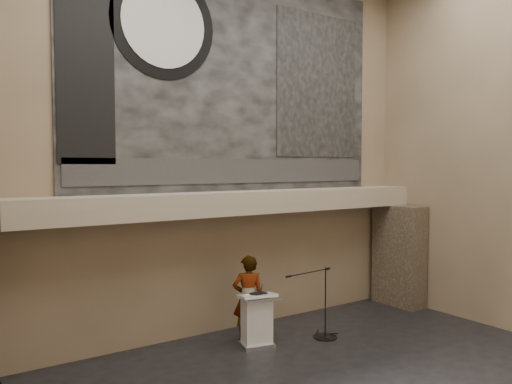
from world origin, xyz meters
TOP-DOWN VIEW (x-y plane):
  - wall_back at (0.00, 4.00)m, footprint 10.00×0.02m
  - wall_left at (-5.00, 0.00)m, footprint 0.02×8.00m
  - soffit at (0.00, 3.60)m, footprint 10.00×0.80m
  - sprinkler_left at (-1.60, 3.55)m, footprint 0.04×0.04m
  - sprinkler_right at (1.90, 3.55)m, footprint 0.04×0.04m
  - banner at (0.00, 3.97)m, footprint 8.00×0.05m
  - banner_text_strip at (0.00, 3.93)m, footprint 7.76×0.02m
  - banner_clock_rim at (-1.80, 3.93)m, footprint 2.30×0.02m
  - banner_clock_face at (-1.80, 3.91)m, footprint 1.84×0.02m
  - banner_building_print at (2.40, 3.93)m, footprint 2.60×0.02m
  - banner_brick_print at (-3.40, 3.93)m, footprint 1.10×0.02m
  - stone_pier at (4.65, 3.15)m, footprint 0.60×1.40m
  - lectern at (-0.32, 2.70)m, footprint 0.84×0.67m
  - binder at (-0.30, 2.66)m, footprint 0.34×0.29m
  - papers at (-0.48, 2.65)m, footprint 0.21×0.29m
  - speaker_person at (-0.30, 3.06)m, footprint 0.79×0.66m
  - mic_stand at (1.18, 2.29)m, footprint 1.43×0.52m

SIDE VIEW (x-z plane):
  - mic_stand at x=1.18m, z-range -0.55..1.01m
  - lectern at x=-0.32m, z-range -0.02..1.12m
  - speaker_person at x=-0.30m, z-range 0.00..1.86m
  - papers at x=-0.48m, z-range 1.10..1.10m
  - binder at x=-0.30m, z-range 1.10..1.14m
  - stone_pier at x=4.65m, z-range 0.00..2.70m
  - sprinkler_left at x=-1.60m, z-range 2.64..2.70m
  - sprinkler_right at x=1.90m, z-range 2.64..2.70m
  - soffit at x=0.00m, z-range 2.70..3.20m
  - banner_text_strip at x=0.00m, z-range 3.38..3.93m
  - wall_back at x=0.00m, z-range 0.00..8.50m
  - wall_left at x=-5.00m, z-range 0.00..8.50m
  - banner_brick_print at x=-3.40m, z-range 3.80..7.00m
  - banner at x=0.00m, z-range 3.20..8.20m
  - banner_building_print at x=2.40m, z-range 4.00..7.60m
  - banner_clock_rim at x=-1.80m, z-range 5.55..7.85m
  - banner_clock_face at x=-1.80m, z-range 5.78..7.62m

